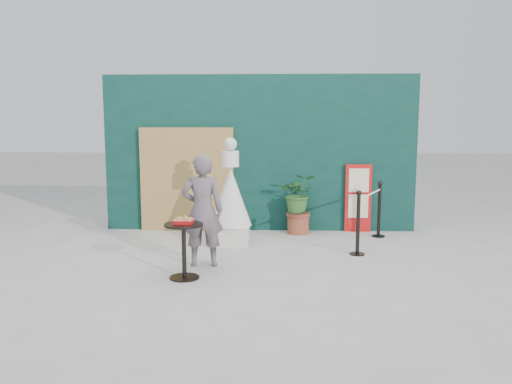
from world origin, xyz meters
name	(u,v)px	position (x,y,z in m)	size (l,w,h in m)	color
ground	(253,276)	(0.00, 0.00, 0.00)	(60.00, 60.00, 0.00)	#ADAAA5
back_wall	(260,153)	(0.00, 3.15, 1.50)	(6.00, 0.30, 3.00)	#0A2C2D
bamboo_fence	(187,180)	(-1.40, 2.94, 1.00)	(1.80, 0.08, 2.00)	tan
woman	(203,210)	(-0.75, 0.51, 0.82)	(0.60, 0.39, 1.64)	#675860
menu_board	(358,198)	(1.90, 2.95, 0.65)	(0.50, 0.07, 1.30)	red
statue	(231,201)	(-0.46, 1.85, 0.75)	(0.72, 0.72, 1.84)	silver
cafe_table	(184,242)	(-0.92, -0.11, 0.50)	(0.52, 0.52, 0.75)	black
food_basket	(184,221)	(-0.92, -0.11, 0.79)	(0.26, 0.19, 0.11)	#AA1212
planter	(298,199)	(0.74, 2.74, 0.66)	(0.67, 0.58, 1.14)	brown
stanchion_barrier	(369,217)	(1.92, 1.86, 0.49)	(0.84, 1.54, 1.03)	black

